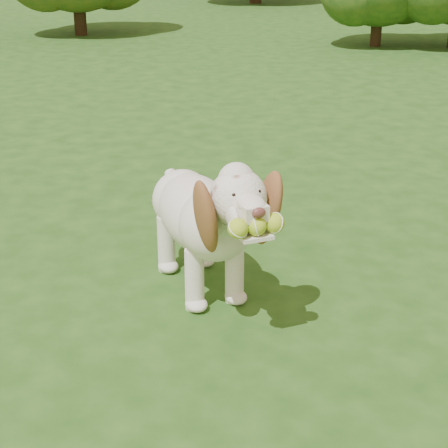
{
  "coord_description": "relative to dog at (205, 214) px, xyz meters",
  "views": [
    {
      "loc": [
        -0.32,
        -3.19,
        1.74
      ],
      "look_at": [
        -0.11,
        -0.13,
        0.47
      ],
      "focal_mm": 60.0,
      "sensor_mm": 36.0,
      "label": 1
    }
  ],
  "objects": [
    {
      "name": "ground",
      "position": [
        0.18,
        -0.1,
        -0.42
      ],
      "size": [
        80.0,
        80.0,
        0.0
      ],
      "primitive_type": "plane",
      "color": "#1C4112",
      "rests_on": "ground"
    },
    {
      "name": "dog",
      "position": [
        0.0,
        0.0,
        0.0
      ],
      "size": [
        0.65,
        1.2,
        0.79
      ],
      "rotation": [
        0.0,
        0.0,
        0.3
      ],
      "color": "silver",
      "rests_on": "ground"
    }
  ]
}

